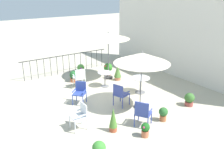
% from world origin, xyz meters
% --- Properties ---
extents(ground_plane, '(60.00, 60.00, 0.00)m').
position_xyz_m(ground_plane, '(0.00, 0.00, 0.00)').
color(ground_plane, '#B5AC96').
extents(villa_facade, '(10.00, 0.30, 4.04)m').
position_xyz_m(villa_facade, '(0.00, 4.66, 2.02)').
color(villa_facade, silver).
rests_on(villa_facade, ground).
extents(terrace_railing, '(0.03, 4.92, 1.01)m').
position_xyz_m(terrace_railing, '(-3.69, -0.00, 0.68)').
color(terrace_railing, black).
rests_on(terrace_railing, ground).
extents(patio_umbrella_0, '(2.13, 2.13, 2.41)m').
position_xyz_m(patio_umbrella_0, '(-1.69, 1.44, 2.17)').
color(patio_umbrella_0, '#2D2D2D').
rests_on(patio_umbrella_0, ground).
extents(patio_umbrella_1, '(2.09, 2.09, 2.26)m').
position_xyz_m(patio_umbrella_1, '(1.72, 0.66, 1.98)').
color(patio_umbrella_1, '#2D2D2D').
rests_on(patio_umbrella_1, ground).
extents(cafe_table_0, '(0.81, 0.81, 0.71)m').
position_xyz_m(cafe_table_0, '(0.65, 1.59, 0.50)').
color(cafe_table_0, silver).
rests_on(cafe_table_0, ground).
extents(cafe_table_1, '(0.67, 0.67, 0.71)m').
position_xyz_m(cafe_table_1, '(-0.84, 0.69, 0.49)').
color(cafe_table_1, silver).
rests_on(cafe_table_1, ground).
extents(patio_chair_0, '(0.67, 0.67, 0.94)m').
position_xyz_m(patio_chair_0, '(2.84, -0.20, 0.54)').
color(patio_chair_0, '#3748A1').
rests_on(patio_chair_0, ground).
extents(patio_chair_1, '(0.61, 0.62, 0.92)m').
position_xyz_m(patio_chair_1, '(1.19, 0.09, 0.53)').
color(patio_chair_1, '#344194').
rests_on(patio_chair_1, ground).
extents(patio_chair_2, '(0.46, 0.48, 0.87)m').
position_xyz_m(patio_chair_2, '(1.77, -1.95, 0.51)').
color(patio_chair_2, silver).
rests_on(patio_chair_2, ground).
extents(patio_chair_3, '(0.66, 0.66, 0.88)m').
position_xyz_m(patio_chair_3, '(0.05, -1.08, 0.50)').
color(patio_chair_3, '#304597').
rests_on(patio_chair_3, ground).
extents(patio_chair_4, '(0.56, 0.56, 0.93)m').
position_xyz_m(patio_chair_4, '(-1.40, -0.36, 0.53)').
color(patio_chair_4, white).
rests_on(patio_chair_4, ground).
extents(potted_plant_0, '(0.39, 0.38, 0.56)m').
position_xyz_m(potted_plant_0, '(-3.04, 0.55, 0.32)').
color(potted_plant_0, '#BA5A38').
rests_on(potted_plant_0, ground).
extents(potted_plant_1, '(0.37, 0.37, 0.54)m').
position_xyz_m(potted_plant_1, '(3.44, -2.26, 0.31)').
color(potted_plant_1, brown).
rests_on(potted_plant_1, ground).
extents(potted_plant_2, '(0.36, 0.36, 0.79)m').
position_xyz_m(potted_plant_2, '(-1.19, 1.67, 0.41)').
color(potted_plant_2, '#BE6D4B').
rests_on(potted_plant_2, ground).
extents(potted_plant_3, '(0.28, 0.28, 0.47)m').
position_xyz_m(potted_plant_3, '(3.35, -0.52, 0.26)').
color(potted_plant_3, '#C06845').
rests_on(potted_plant_3, ground).
extents(potted_plant_4, '(0.27, 0.27, 0.86)m').
position_xyz_m(potted_plant_4, '(2.53, -1.17, 0.43)').
color(potted_plant_4, '#AC4E30').
rests_on(potted_plant_4, ground).
extents(potted_plant_5, '(0.46, 0.46, 0.63)m').
position_xyz_m(potted_plant_5, '(-2.18, 1.74, 0.36)').
color(potted_plant_5, '#9B4B34').
rests_on(potted_plant_5, ground).
extents(potted_plant_6, '(0.41, 0.41, 0.56)m').
position_xyz_m(potted_plant_6, '(-2.26, -0.25, 0.29)').
color(potted_plant_6, '#C06038').
rests_on(potted_plant_6, ground).
extents(potted_plant_7, '(0.32, 0.32, 0.50)m').
position_xyz_m(potted_plant_7, '(2.97, 0.65, 0.28)').
color(potted_plant_7, '#AE623B').
rests_on(potted_plant_7, ground).
extents(potted_plant_8, '(0.39, 0.39, 0.53)m').
position_xyz_m(potted_plant_8, '(2.71, 2.35, 0.28)').
color(potted_plant_8, '#96443D').
rests_on(potted_plant_8, ground).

